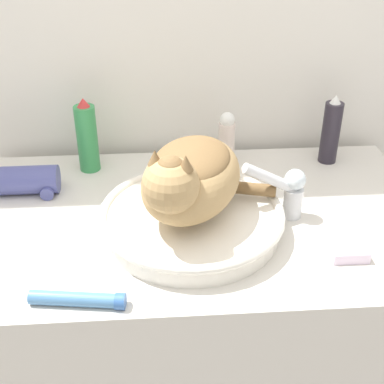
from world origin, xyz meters
name	(u,v)px	position (x,y,z in m)	size (l,w,h in m)	color
wall_back	(190,33)	(0.00, 0.69, 1.20)	(8.00, 0.05, 2.40)	silver
vanity_counter	(200,350)	(0.00, 0.32, 0.44)	(1.05, 0.63, 0.89)	beige
sink_basin	(192,219)	(-0.03, 0.26, 0.92)	(0.40, 0.40, 0.06)	white
cat	(190,176)	(-0.03, 0.25, 1.03)	(0.34, 0.33, 0.19)	tan
faucet	(288,189)	(0.19, 0.30, 0.96)	(0.15, 0.06, 0.15)	silver
deodorant_stick	(227,139)	(0.09, 0.55, 0.96)	(0.04, 0.04, 0.15)	silver
spray_bottle_trigger	(87,137)	(-0.27, 0.55, 0.98)	(0.05, 0.05, 0.20)	#338C4C
hairspray_can_black	(331,131)	(0.36, 0.55, 0.98)	(0.05, 0.05, 0.19)	#28232D
cream_tube	(79,299)	(-0.25, 0.04, 0.90)	(0.18, 0.05, 0.03)	#4C7FB2
hair_dryer	(25,181)	(-0.42, 0.45, 0.92)	(0.18, 0.09, 0.07)	#474C8C
soap_bar	(349,253)	(0.29, 0.14, 0.90)	(0.07, 0.05, 0.02)	silver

